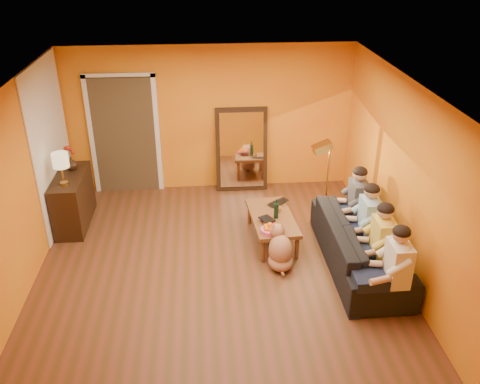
{
  "coord_description": "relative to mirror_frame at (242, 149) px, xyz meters",
  "views": [
    {
      "loc": [
        -0.16,
        -5.78,
        4.24
      ],
      "look_at": [
        0.35,
        0.5,
        1.0
      ],
      "focal_mm": 38.0,
      "sensor_mm": 36.0,
      "label": 1
    }
  ],
  "objects": [
    {
      "name": "person_far_right",
      "position": [
        1.58,
        -1.92,
        -0.15
      ],
      "size": [
        0.7,
        0.44,
        1.22
      ],
      "primitive_type": null,
      "color": "#38383D",
      "rests_on": "sofa"
    },
    {
      "name": "dog",
      "position": [
        0.33,
        -2.54,
        -0.44
      ],
      "size": [
        0.44,
        0.6,
        0.64
      ],
      "primitive_type": null,
      "rotation": [
        0.0,
        0.0,
        0.18
      ],
      "color": "#AD6D4E",
      "rests_on": "floor"
    },
    {
      "name": "book_lower",
      "position": [
        0.13,
        -2.04,
        -0.33
      ],
      "size": [
        0.18,
        0.24,
        0.02
      ],
      "primitive_type": "imported",
      "rotation": [
        0.0,
        0.0,
        0.05
      ],
      "color": "black",
      "rests_on": "coffee_table"
    },
    {
      "name": "book_mid",
      "position": [
        0.14,
        -2.03,
        -0.31
      ],
      "size": [
        0.2,
        0.26,
        0.02
      ],
      "primitive_type": "imported",
      "rotation": [
        0.0,
        0.0,
        0.09
      ],
      "color": "#A32412",
      "rests_on": "book_lower"
    },
    {
      "name": "sofa",
      "position": [
        1.45,
        -2.57,
        -0.42
      ],
      "size": [
        2.31,
        0.9,
        0.67
      ],
      "primitive_type": "imported",
      "rotation": [
        0.0,
        0.0,
        1.57
      ],
      "color": "black",
      "rests_on": "floor"
    },
    {
      "name": "book_upper",
      "position": [
        0.13,
        -2.05,
        -0.29
      ],
      "size": [
        0.26,
        0.28,
        0.02
      ],
      "primitive_type": "imported",
      "rotation": [
        0.0,
        0.0,
        0.48
      ],
      "color": "black",
      "rests_on": "book_mid"
    },
    {
      "name": "laptop",
      "position": [
        0.49,
        -1.49,
        -0.33
      ],
      "size": [
        0.43,
        0.4,
        0.03
      ],
      "primitive_type": "imported",
      "rotation": [
        0.0,
        0.0,
        0.63
      ],
      "color": "black",
      "rests_on": "coffee_table"
    },
    {
      "name": "mirror_frame",
      "position": [
        0.0,
        0.0,
        0.0
      ],
      "size": [
        0.92,
        0.27,
        1.51
      ],
      "primitive_type": "cube",
      "rotation": [
        -0.14,
        0.0,
        0.0
      ],
      "color": "black",
      "rests_on": "floor"
    },
    {
      "name": "flowers",
      "position": [
        -2.79,
        -0.83,
        0.42
      ],
      "size": [
        0.17,
        0.17,
        0.42
      ],
      "primitive_type": null,
      "color": "#A32412",
      "rests_on": "vase"
    },
    {
      "name": "doorway_recess",
      "position": [
        -2.05,
        0.2,
        0.29
      ],
      "size": [
        1.06,
        0.3,
        2.1
      ],
      "primitive_type": "cube",
      "color": "#3F2D19",
      "rests_on": "floor"
    },
    {
      "name": "white_accent",
      "position": [
        -3.04,
        -0.88,
        0.54
      ],
      "size": [
        0.02,
        1.9,
        2.58
      ],
      "primitive_type": "cube",
      "color": "white",
      "rests_on": "wall_left"
    },
    {
      "name": "sideboard",
      "position": [
        -2.79,
        -1.08,
        -0.34
      ],
      "size": [
        0.44,
        1.18,
        0.85
      ],
      "primitive_type": "cube",
      "color": "black",
      "rests_on": "floor"
    },
    {
      "name": "door_jamb_left",
      "position": [
        -2.62,
        0.08,
        0.29
      ],
      "size": [
        0.08,
        0.06,
        2.2
      ],
      "primitive_type": "cube",
      "color": "white",
      "rests_on": "wall_back"
    },
    {
      "name": "table_lamp",
      "position": [
        -2.79,
        -1.38,
        0.34
      ],
      "size": [
        0.24,
        0.24,
        0.51
      ],
      "primitive_type": null,
      "color": "beige",
      "rests_on": "sideboard"
    },
    {
      "name": "coffee_table",
      "position": [
        0.31,
        -1.84,
        -0.55
      ],
      "size": [
        0.71,
        1.26,
        0.42
      ],
      "primitive_type": null,
      "rotation": [
        0.0,
        0.0,
        0.08
      ],
      "color": "brown",
      "rests_on": "floor"
    },
    {
      "name": "door_jamb_right",
      "position": [
        -1.48,
        0.08,
        0.29
      ],
      "size": [
        0.08,
        0.06,
        2.2
      ],
      "primitive_type": "cube",
      "color": "white",
      "rests_on": "wall_back"
    },
    {
      "name": "fruit_bowl",
      "position": [
        0.21,
        -2.29,
        -0.26
      ],
      "size": [
        0.26,
        0.26,
        0.16
      ],
      "primitive_type": null,
      "color": "#EE5492",
      "rests_on": "coffee_table"
    },
    {
      "name": "mirror_glass",
      "position": [
        0.0,
        -0.04,
        0.0
      ],
      "size": [
        0.78,
        0.21,
        1.35
      ],
      "primitive_type": "cube",
      "rotation": [
        -0.14,
        0.0,
        0.0
      ],
      "color": "white",
      "rests_on": "mirror_frame"
    },
    {
      "name": "floor_lamp",
      "position": [
        1.2,
        -1.52,
        -0.04
      ],
      "size": [
        0.32,
        0.27,
        1.44
      ],
      "primitive_type": null,
      "rotation": [
        0.0,
        0.0,
        0.11
      ],
      "color": "gold",
      "rests_on": "floor"
    },
    {
      "name": "vase",
      "position": [
        -2.79,
        -0.83,
        0.19
      ],
      "size": [
        0.2,
        0.2,
        0.21
      ],
      "primitive_type": "imported",
      "color": "black",
      "rests_on": "sideboard"
    },
    {
      "name": "person_mid_left",
      "position": [
        1.58,
        -3.02,
        -0.15
      ],
      "size": [
        0.7,
        0.44,
        1.22
      ],
      "primitive_type": null,
      "color": "gold",
      "rests_on": "sofa"
    },
    {
      "name": "person_mid_right",
      "position": [
        1.58,
        -2.47,
        -0.15
      ],
      "size": [
        0.7,
        0.44,
        1.22
      ],
      "primitive_type": null,
      "color": "#83AACA",
      "rests_on": "sofa"
    },
    {
      "name": "room_shell",
      "position": [
        -0.55,
        -2.26,
        0.54
      ],
      "size": [
        5.0,
        5.5,
        2.6
      ],
      "color": "brown",
      "rests_on": "ground"
    },
    {
      "name": "person_far_left",
      "position": [
        1.58,
        -3.57,
        -0.15
      ],
      "size": [
        0.7,
        0.44,
        1.22
      ],
      "primitive_type": null,
      "color": "beige",
      "rests_on": "sofa"
    },
    {
      "name": "tumbler",
      "position": [
        0.43,
        -1.72,
        -0.3
      ],
      "size": [
        0.1,
        0.1,
        0.08
      ],
      "primitive_type": "imported",
      "rotation": [
        0.0,
        0.0,
        -0.2
      ],
      "color": "#B27F3F",
      "rests_on": "coffee_table"
    },
    {
      "name": "wine_bottle",
      "position": [
        0.36,
        -1.89,
        -0.18
      ],
      "size": [
        0.07,
        0.07,
        0.31
      ],
      "primitive_type": "cylinder",
      "color": "black",
      "rests_on": "coffee_table"
    },
    {
      "name": "door_header",
      "position": [
        -2.05,
        0.08,
        1.36
      ],
      "size": [
        1.22,
        0.06,
        0.08
      ],
      "primitive_type": "cube",
      "color": "white",
      "rests_on": "wall_back"
    }
  ]
}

